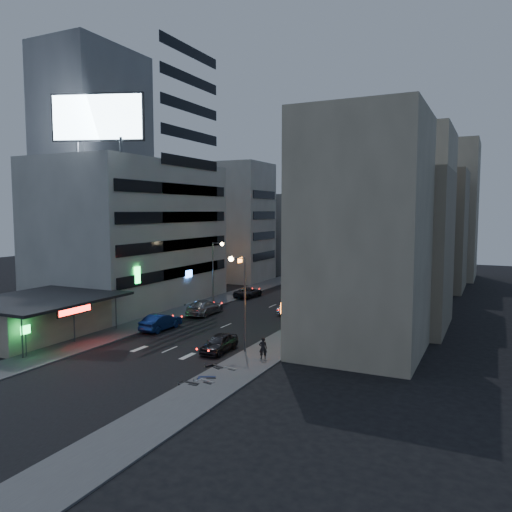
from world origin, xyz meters
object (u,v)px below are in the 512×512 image
Objects in this scene: scooter_silver_a at (215,374)px; scooter_black_b at (224,360)px; person at (263,348)px; scooter_silver_b at (237,362)px; road_car_blue at (161,322)px; road_car_silver at (205,307)px; parked_car_left at (248,292)px; parked_car_right_far at (312,295)px; parked_car_right_near at (219,343)px; scooter_black_a at (200,375)px; scooter_blue at (216,369)px; parked_car_right_mid at (292,307)px.

scooter_black_b is (-1.02, 3.04, 0.03)m from scooter_silver_a.
person is 1.04× the size of scooter_silver_b.
person reaches higher than road_car_blue.
road_car_silver is 20.45m from scooter_black_b.
parked_car_left is 34.81m from scooter_silver_a.
scooter_silver_b is (4.69, -30.07, -0.11)m from parked_car_right_far.
parked_car_right_near is 0.86× the size of parked_car_right_far.
scooter_black_a is 1.02× the size of scooter_blue.
scooter_black_b is at bearing 3.32° from scooter_black_a.
scooter_black_b is (2.70, -3.98, -0.02)m from parked_car_right_near.
scooter_blue is 0.92× the size of scooter_black_b.
scooter_silver_a reaches higher than scooter_silver_b.
scooter_silver_b is at bearing 12.27° from scooter_silver_a.
parked_car_right_far is 23.56m from road_car_blue.
scooter_silver_b is (4.06, -21.27, -0.12)m from parked_car_right_mid.
scooter_black_a is (2.91, -7.69, -0.06)m from parked_car_right_near.
parked_car_right_near is at bearing 123.68° from road_car_silver.
parked_car_right_near is 26.90m from parked_car_left.
scooter_silver_b is at bearing 149.59° from road_car_blue.
road_car_silver is 23.67m from scooter_black_a.
parked_car_left reaches higher than scooter_silver_a.
parked_car_right_far is 2.80× the size of scooter_blue.
scooter_black_a is at bearing 174.94° from scooter_silver_b.
road_car_silver reaches higher than scooter_black_a.
road_car_blue is at bearing 80.16° from scooter_black_b.
scooter_black_a is 1.80m from scooter_blue.
scooter_silver_a reaches higher than scooter_black_a.
person reaches higher than road_car_silver.
parked_car_right_mid reaches higher than scooter_black_a.
road_car_silver reaches higher than parked_car_right_mid.
person reaches higher than scooter_black_b.
parked_car_right_far reaches higher than scooter_black_b.
scooter_silver_b is (13.57, -28.81, -0.05)m from parked_car_left.
parked_car_left is 2.66× the size of scooter_black_a.
parked_car_right_mid is at bearing -122.58° from road_car_blue.
parked_car_left is 2.48× the size of scooter_black_b.
parked_car_right_far is at bearing 90.38° from parked_car_right_near.
road_car_blue is at bearing 94.25° from parked_car_left.
scooter_blue is 1.08× the size of scooter_silver_b.
parked_car_left is at bearing 35.61° from scooter_silver_a.
parked_car_right_far reaches higher than scooter_silver_a.
parked_car_right_mid is at bearing 32.78° from scooter_black_b.
scooter_black_b is (-0.21, 3.70, 0.04)m from scooter_black_a.
parked_car_right_far is 1.05× the size of road_car_blue.
road_car_silver reaches higher than parked_car_right_far.
parked_car_right_far is 2.75× the size of scooter_black_a.
scooter_silver_a is at bearing 115.49° from parked_car_left.
road_car_blue is 2.79× the size of person.
parked_car_right_mid reaches higher than scooter_silver_b.
parked_car_right_mid is at bearing 144.17° from parked_car_left.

